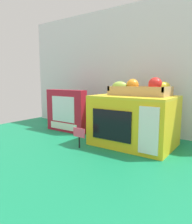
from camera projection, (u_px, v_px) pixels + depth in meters
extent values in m
plane|color=#147A4C|center=(101.00, 139.00, 1.19)|extent=(1.70, 1.70, 0.00)
cube|color=silver|center=(125.00, 70.00, 1.35)|extent=(1.61, 0.03, 0.79)
cube|color=yellow|center=(134.00, 122.00, 1.07)|extent=(0.40, 0.29, 0.24)
cube|color=yellow|center=(134.00, 97.00, 1.05)|extent=(0.40, 0.29, 0.01)
cube|color=black|center=(111.00, 125.00, 0.98)|extent=(0.21, 0.01, 0.15)
cube|color=white|center=(148.00, 131.00, 0.88)|extent=(0.09, 0.01, 0.20)
cube|color=tan|center=(140.00, 93.00, 1.06)|extent=(0.29, 0.15, 0.02)
cube|color=tan|center=(134.00, 89.00, 1.00)|extent=(0.29, 0.01, 0.02)
cube|color=tan|center=(145.00, 88.00, 1.11)|extent=(0.29, 0.01, 0.02)
cube|color=tan|center=(116.00, 88.00, 1.14)|extent=(0.01, 0.15, 0.02)
cube|color=tan|center=(168.00, 89.00, 0.98)|extent=(0.01, 0.15, 0.02)
ellipsoid|color=#9EC647|center=(120.00, 86.00, 1.07)|extent=(0.09, 0.07, 0.05)
sphere|color=orange|center=(133.00, 85.00, 1.05)|extent=(0.06, 0.06, 0.06)
sphere|color=red|center=(155.00, 84.00, 1.04)|extent=(0.07, 0.07, 0.07)
ellipsoid|color=yellow|center=(164.00, 87.00, 1.04)|extent=(0.07, 0.09, 0.05)
cube|color=#B2192D|center=(66.00, 111.00, 1.35)|extent=(0.30, 0.06, 0.27)
cube|color=silver|center=(63.00, 109.00, 1.33)|extent=(0.19, 0.00, 0.16)
cube|color=white|center=(63.00, 126.00, 1.34)|extent=(0.23, 0.00, 0.04)
cylinder|color=black|center=(79.00, 142.00, 1.03)|extent=(0.01, 0.01, 0.06)
cube|color=#F44C6B|center=(78.00, 133.00, 1.02)|extent=(0.07, 0.00, 0.05)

